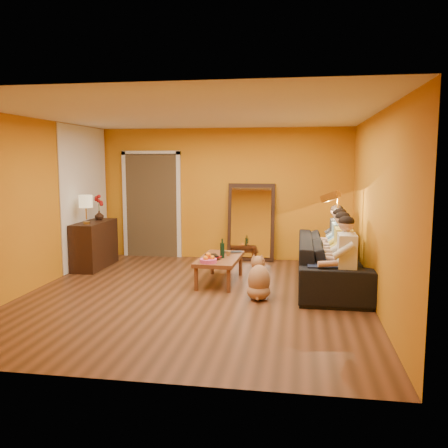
% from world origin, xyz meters
% --- Properties ---
extents(room_shell, '(5.00, 5.50, 2.60)m').
position_xyz_m(room_shell, '(0.00, 0.37, 1.30)').
color(room_shell, brown).
rests_on(room_shell, ground).
extents(white_accent, '(0.02, 1.90, 2.58)m').
position_xyz_m(white_accent, '(-2.48, 1.75, 1.30)').
color(white_accent, white).
rests_on(white_accent, wall_left).
extents(doorway_recess, '(1.06, 0.30, 2.10)m').
position_xyz_m(doorway_recess, '(-1.50, 2.83, 1.05)').
color(doorway_recess, '#3F2D19').
rests_on(doorway_recess, floor).
extents(door_jamb_left, '(0.08, 0.06, 2.20)m').
position_xyz_m(door_jamb_left, '(-2.07, 2.71, 1.05)').
color(door_jamb_left, white).
rests_on(door_jamb_left, wall_back).
extents(door_jamb_right, '(0.08, 0.06, 2.20)m').
position_xyz_m(door_jamb_right, '(-0.93, 2.71, 1.05)').
color(door_jamb_right, white).
rests_on(door_jamb_right, wall_back).
extents(door_header, '(1.22, 0.06, 0.08)m').
position_xyz_m(door_header, '(-1.50, 2.71, 2.12)').
color(door_header, white).
rests_on(door_header, wall_back).
extents(mirror_frame, '(0.92, 0.27, 1.51)m').
position_xyz_m(mirror_frame, '(0.55, 2.63, 0.76)').
color(mirror_frame, black).
rests_on(mirror_frame, floor).
extents(mirror_glass, '(0.78, 0.21, 1.35)m').
position_xyz_m(mirror_glass, '(0.55, 2.59, 0.76)').
color(mirror_glass, white).
rests_on(mirror_glass, mirror_frame).
extents(sideboard, '(0.44, 1.18, 0.85)m').
position_xyz_m(sideboard, '(-2.24, 1.55, 0.42)').
color(sideboard, black).
rests_on(sideboard, floor).
extents(table_lamp, '(0.24, 0.24, 0.51)m').
position_xyz_m(table_lamp, '(-2.24, 1.25, 1.10)').
color(table_lamp, beige).
rests_on(table_lamp, sideboard).
extents(sofa, '(2.60, 1.02, 0.76)m').
position_xyz_m(sofa, '(2.00, 0.89, 0.38)').
color(sofa, black).
rests_on(sofa, floor).
extents(coffee_table, '(0.67, 1.24, 0.42)m').
position_xyz_m(coffee_table, '(0.23, 0.80, 0.21)').
color(coffee_table, brown).
rests_on(coffee_table, floor).
extents(floor_lamp, '(0.37, 0.33, 1.44)m').
position_xyz_m(floor_lamp, '(2.10, 1.28, 0.72)').
color(floor_lamp, gold).
rests_on(floor_lamp, floor).
extents(dog, '(0.47, 0.60, 0.62)m').
position_xyz_m(dog, '(0.93, 0.02, 0.31)').
color(dog, '#AC774D').
rests_on(dog, floor).
extents(person_far_left, '(0.70, 0.44, 1.22)m').
position_xyz_m(person_far_left, '(2.13, -0.11, 0.61)').
color(person_far_left, silver).
rests_on(person_far_left, sofa).
extents(person_mid_left, '(0.70, 0.44, 1.22)m').
position_xyz_m(person_mid_left, '(2.13, 0.44, 0.61)').
color(person_mid_left, '#E7D14D').
rests_on(person_mid_left, sofa).
extents(person_mid_right, '(0.70, 0.44, 1.22)m').
position_xyz_m(person_mid_right, '(2.13, 0.99, 0.61)').
color(person_mid_right, '#8DC0DA').
rests_on(person_mid_right, sofa).
extents(person_far_right, '(0.70, 0.44, 1.22)m').
position_xyz_m(person_far_right, '(2.13, 1.54, 0.61)').
color(person_far_right, '#313236').
rests_on(person_far_right, sofa).
extents(fruit_bowl, '(0.26, 0.26, 0.16)m').
position_xyz_m(fruit_bowl, '(0.13, 0.35, 0.50)').
color(fruit_bowl, '#E55095').
rests_on(fruit_bowl, coffee_table).
extents(wine_bottle, '(0.07, 0.07, 0.31)m').
position_xyz_m(wine_bottle, '(0.28, 0.75, 0.58)').
color(wine_bottle, black).
rests_on(wine_bottle, coffee_table).
extents(tumbler, '(0.10, 0.10, 0.09)m').
position_xyz_m(tumbler, '(0.35, 0.92, 0.46)').
color(tumbler, '#B27F3F').
rests_on(tumbler, coffee_table).
extents(laptop, '(0.36, 0.30, 0.02)m').
position_xyz_m(laptop, '(0.41, 1.15, 0.43)').
color(laptop, black).
rests_on(laptop, coffee_table).
extents(book_lower, '(0.21, 0.27, 0.02)m').
position_xyz_m(book_lower, '(0.05, 0.60, 0.43)').
color(book_lower, black).
rests_on(book_lower, coffee_table).
extents(book_mid, '(0.28, 0.32, 0.02)m').
position_xyz_m(book_mid, '(0.06, 0.61, 0.45)').
color(book_mid, '#A21212').
rests_on(book_mid, book_lower).
extents(book_upper, '(0.26, 0.29, 0.02)m').
position_xyz_m(book_upper, '(0.05, 0.59, 0.47)').
color(book_upper, black).
rests_on(book_upper, book_mid).
extents(vase, '(0.17, 0.17, 0.18)m').
position_xyz_m(vase, '(-2.24, 1.80, 0.94)').
color(vase, black).
rests_on(vase, sideboard).
extents(flowers, '(0.17, 0.17, 0.48)m').
position_xyz_m(flowers, '(-2.24, 1.80, 1.21)').
color(flowers, '#A21212').
rests_on(flowers, vase).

